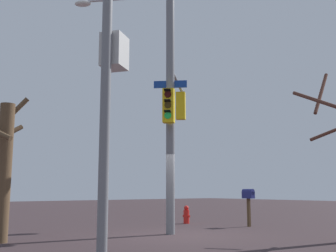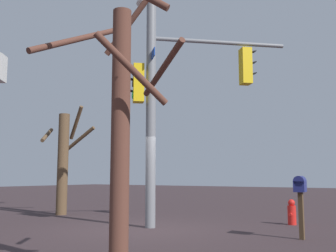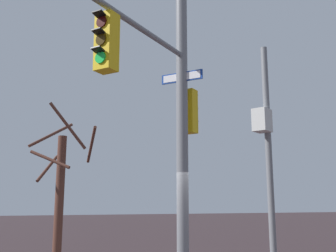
# 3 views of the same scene
# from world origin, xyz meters

# --- Properties ---
(main_signal_pole_assembly) EXTENTS (3.38, 5.50, 8.53)m
(main_signal_pole_assembly) POSITION_xyz_m (-0.84, 0.25, 4.61)
(main_signal_pole_assembly) COLOR slate
(main_signal_pole_assembly) RESTS_ON ground
(secondary_pole_assembly) EXTENTS (0.74, 0.83, 7.15)m
(secondary_pole_assembly) POSITION_xyz_m (2.29, -3.81, 3.92)
(secondary_pole_assembly) COLOR slate
(secondary_pole_assembly) RESTS_ON ground
(bare_tree_across_street) EXTENTS (2.10, 2.11, 4.90)m
(bare_tree_across_street) POSITION_xyz_m (4.04, 2.72, 2.32)
(bare_tree_across_street) COLOR brown
(bare_tree_across_street) RESTS_ON ground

